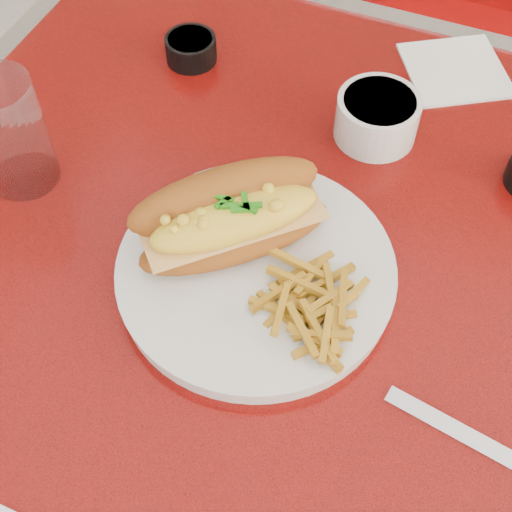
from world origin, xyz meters
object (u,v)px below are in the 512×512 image
at_px(sauce_cup_left, 191,48).
at_px(water_tumbler, 10,134).
at_px(diner_table, 386,334).
at_px(mac_hoagie, 231,216).
at_px(dinner_plate, 256,272).
at_px(fork, 321,275).
at_px(booth_bench_far, 469,111).
at_px(gravy_ramekin, 377,116).

distance_m(sauce_cup_left, water_tumbler, 0.28).
xyz_separation_m(diner_table, sauce_cup_left, (-0.36, 0.21, 0.18)).
distance_m(mac_hoagie, sauce_cup_left, 0.32).
bearing_deg(diner_table, mac_hoagie, -161.16).
relative_size(dinner_plate, fork, 2.20).
bearing_deg(water_tumbler, fork, -1.97).
xyz_separation_m(diner_table, dinner_plate, (-0.14, -0.08, 0.17)).
distance_m(diner_table, booth_bench_far, 0.87).
bearing_deg(fork, mac_hoagie, 63.84).
xyz_separation_m(dinner_plate, water_tumbler, (-0.30, 0.03, 0.06)).
bearing_deg(mac_hoagie, sauce_cup_left, 79.46).
height_order(dinner_plate, gravy_ramekin, gravy_ramekin).
relative_size(booth_bench_far, fork, 8.88).
relative_size(diner_table, gravy_ramekin, 9.93).
height_order(mac_hoagie, gravy_ramekin, mac_hoagie).
distance_m(diner_table, mac_hoagie, 0.29).
relative_size(diner_table, booth_bench_far, 1.03).
bearing_deg(water_tumbler, gravy_ramekin, 32.07).
relative_size(booth_bench_far, water_tumbler, 8.72).
bearing_deg(mac_hoagie, booth_bench_far, 34.41).
relative_size(diner_table, water_tumbler, 8.94).
xyz_separation_m(fork, gravy_ramekin, (-0.01, 0.23, 0.01)).
bearing_deg(fork, gravy_ramekin, -18.73).
relative_size(mac_hoagie, fork, 1.60).
distance_m(diner_table, gravy_ramekin, 0.27).
distance_m(booth_bench_far, dinner_plate, 1.03).
height_order(mac_hoagie, sauce_cup_left, mac_hoagie).
distance_m(booth_bench_far, gravy_ramekin, 0.83).
relative_size(sauce_cup_left, water_tumbler, 0.60).
relative_size(fork, water_tumbler, 0.98).
xyz_separation_m(dinner_plate, gravy_ramekin, (0.05, 0.25, 0.02)).
bearing_deg(mac_hoagie, diner_table, -25.20).
bearing_deg(diner_table, booth_bench_far, 90.00).
height_order(diner_table, mac_hoagie, mac_hoagie).
distance_m(booth_bench_far, sauce_cup_left, 0.86).
bearing_deg(dinner_plate, sauce_cup_left, 126.36).
distance_m(dinner_plate, sauce_cup_left, 0.36).
relative_size(booth_bench_far, mac_hoagie, 5.54).
bearing_deg(water_tumbler, booth_bench_far, 62.93).
bearing_deg(sauce_cup_left, dinner_plate, -53.64).
bearing_deg(dinner_plate, water_tumbler, 174.52).
bearing_deg(gravy_ramekin, mac_hoagie, -111.42).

